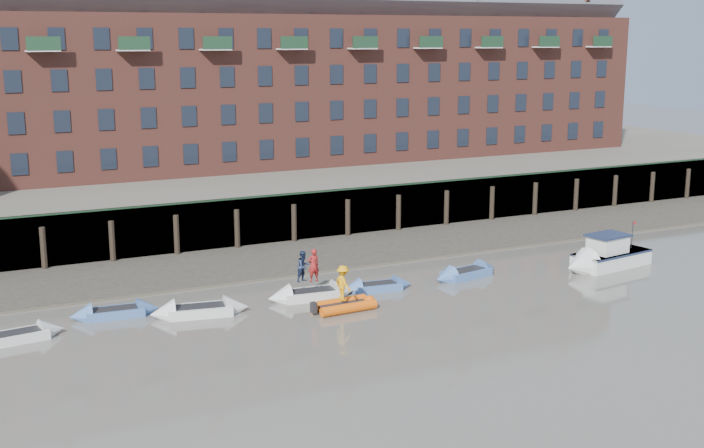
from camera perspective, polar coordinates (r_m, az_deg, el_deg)
ground at (r=39.85m, az=5.74°, el=-7.99°), size 220.00×220.00×0.00m
foreshore at (r=55.23m, az=-4.17°, el=-2.22°), size 110.00×8.00×0.50m
mud_band at (r=52.20m, az=-2.76°, el=-3.05°), size 110.00×1.60×0.10m
river_wall at (r=58.85m, az=-5.81°, el=0.24°), size 110.00×1.23×3.30m
bank_terrace at (r=71.56m, az=-9.64°, el=2.26°), size 110.00×28.00×3.20m
apartment_terrace at (r=71.49m, az=-10.20°, el=11.28°), size 80.60×15.56×20.98m
rowboat_0 at (r=43.21m, az=-20.91°, el=-6.82°), size 4.48×1.85×1.26m
rowboat_1 at (r=45.34m, az=-15.08°, el=-5.54°), size 4.44×1.62×1.26m
rowboat_2 at (r=44.64m, az=-9.81°, el=-5.53°), size 5.05×2.23×1.42m
rowboat_3 at (r=46.73m, az=-2.63°, el=-4.56°), size 4.88×1.84×1.38m
rowboat_4 at (r=48.25m, az=1.65°, el=-4.06°), size 4.13×1.65×1.17m
rowboat_6 at (r=51.16m, az=7.39°, el=-3.18°), size 4.76×2.16×1.33m
rib_tender at (r=44.88m, az=-0.39°, el=-5.26°), size 3.38×1.72×0.58m
motor_launch at (r=54.44m, az=15.73°, el=-2.14°), size 6.55×2.98×2.60m
person_rower_a at (r=46.34m, az=-2.51°, el=-2.68°), size 0.67×0.46×1.78m
person_rower_b at (r=46.39m, az=-3.15°, el=-2.75°), size 0.99×0.89×1.66m
person_rib_crew at (r=44.41m, az=-0.59°, el=-3.84°), size 0.82×1.24×1.81m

